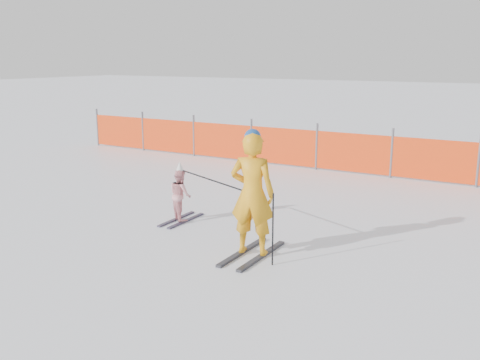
# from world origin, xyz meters

# --- Properties ---
(ground) EXTENTS (120.00, 120.00, 0.00)m
(ground) POSITION_xyz_m (0.00, 0.00, 0.00)
(ground) COLOR white
(ground) RESTS_ON ground
(adult) EXTENTS (0.76, 1.40, 1.95)m
(adult) POSITION_xyz_m (0.55, -0.08, 0.97)
(adult) COLOR black
(adult) RESTS_ON ground
(child) EXTENTS (0.58, 1.06, 1.12)m
(child) POSITION_xyz_m (-1.44, 0.79, 0.51)
(child) COLOR black
(child) RESTS_ON ground
(ski_poles) EXTENTS (2.34, 1.05, 1.08)m
(ski_poles) POSITION_xyz_m (0.08, 0.13, 0.82)
(ski_poles) COLOR black
(ski_poles) RESTS_ON ground
(safety_fence) EXTENTS (15.11, 0.06, 1.25)m
(safety_fence) POSITION_xyz_m (-1.56, 6.37, 0.56)
(safety_fence) COLOR #595960
(safety_fence) RESTS_ON ground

